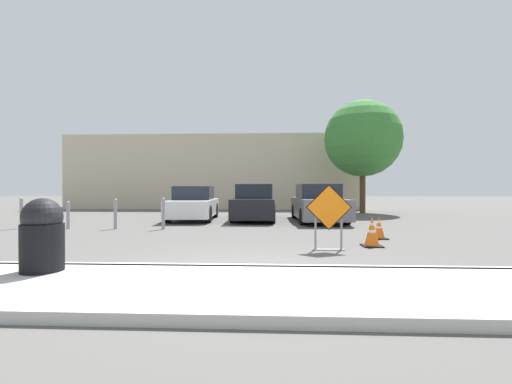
% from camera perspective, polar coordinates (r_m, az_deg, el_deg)
% --- Properties ---
extents(ground_plane, '(96.00, 96.00, 0.00)m').
position_cam_1_polar(ground_plane, '(15.55, 0.73, -4.51)').
color(ground_plane, '#565451').
extents(sidewalk_strip, '(29.32, 2.18, 0.14)m').
position_cam_1_polar(sidewalk_strip, '(4.61, -4.20, -15.85)').
color(sidewalk_strip, beige).
rests_on(sidewalk_strip, ground_plane).
extents(curb_lip, '(29.32, 0.20, 0.14)m').
position_cam_1_polar(curb_lip, '(5.65, -2.84, -12.75)').
color(curb_lip, beige).
rests_on(curb_lip, ground_plane).
extents(road_closed_sign, '(1.01, 0.20, 1.47)m').
position_cam_1_polar(road_closed_sign, '(7.77, 12.03, -3.56)').
color(road_closed_sign, black).
rests_on(road_closed_sign, ground_plane).
extents(traffic_cone_nearest, '(0.46, 0.46, 0.72)m').
position_cam_1_polar(traffic_cone_nearest, '(8.61, 18.75, -6.28)').
color(traffic_cone_nearest, black).
rests_on(traffic_cone_nearest, ground_plane).
extents(traffic_cone_second, '(0.43, 0.43, 0.63)m').
position_cam_1_polar(traffic_cone_second, '(9.98, 19.80, -5.62)').
color(traffic_cone_second, black).
rests_on(traffic_cone_second, ground_plane).
extents(parked_car_nearest, '(2.02, 4.27, 1.48)m').
position_cam_1_polar(parked_car_nearest, '(15.30, -10.31, -2.03)').
color(parked_car_nearest, white).
rests_on(parked_car_nearest, ground_plane).
extents(parked_car_second, '(1.84, 4.23, 1.57)m').
position_cam_1_polar(parked_car_second, '(14.95, -0.20, -1.97)').
color(parked_car_second, black).
rests_on(parked_car_second, ground_plane).
extents(parked_car_third, '(2.03, 4.70, 1.56)m').
position_cam_1_polar(parked_car_third, '(14.63, 10.29, -2.01)').
color(parked_car_third, slate).
rests_on(parked_car_third, ground_plane).
extents(trash_bin, '(0.59, 0.59, 1.09)m').
position_cam_1_polar(trash_bin, '(6.05, -32.04, -6.05)').
color(trash_bin, black).
rests_on(trash_bin, sidewalk_strip).
extents(bollard_nearest, '(0.12, 0.12, 1.07)m').
position_cam_1_polar(bollard_nearest, '(11.97, -15.20, -3.35)').
color(bollard_nearest, gray).
rests_on(bollard_nearest, ground_plane).
extents(bollard_second, '(0.12, 0.12, 1.03)m').
position_cam_1_polar(bollard_second, '(12.58, -22.39, -3.26)').
color(bollard_second, gray).
rests_on(bollard_second, ground_plane).
extents(bollard_third, '(0.12, 0.12, 0.95)m').
position_cam_1_polar(bollard_third, '(13.36, -28.83, -3.24)').
color(bollard_third, gray).
rests_on(bollard_third, ground_plane).
extents(bollard_fourth, '(0.12, 0.12, 1.07)m').
position_cam_1_polar(bollard_fourth, '(14.29, -34.49, -2.79)').
color(bollard_fourth, gray).
rests_on(bollard_fourth, ground_plane).
extents(building_facade_backdrop, '(20.09, 5.00, 5.03)m').
position_cam_1_polar(building_facade_backdrop, '(25.36, -6.74, 3.13)').
color(building_facade_backdrop, beige).
rests_on(building_facade_backdrop, ground_plane).
extents(street_tree_behind_lot, '(4.29, 4.29, 6.35)m').
position_cam_1_polar(street_tree_behind_lot, '(20.42, 17.36, 8.48)').
color(street_tree_behind_lot, '#513823').
rests_on(street_tree_behind_lot, ground_plane).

